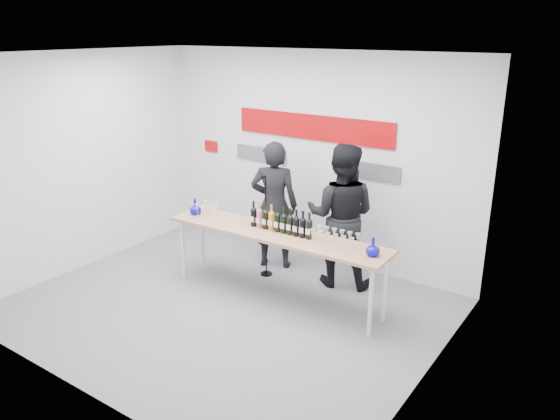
{
  "coord_description": "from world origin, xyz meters",
  "views": [
    {
      "loc": [
        3.94,
        -4.52,
        3.27
      ],
      "look_at": [
        0.34,
        0.68,
        1.15
      ],
      "focal_mm": 35.0,
      "sensor_mm": 36.0,
      "label": 1
    }
  ],
  "objects_px": {
    "mic_stand": "(266,245)",
    "tasting_table": "(275,238)",
    "presenter_right": "(341,216)",
    "presenter_left": "(274,205)"
  },
  "relations": [
    {
      "from": "tasting_table",
      "to": "presenter_left",
      "type": "distance_m",
      "value": 1.01
    },
    {
      "from": "presenter_left",
      "to": "presenter_right",
      "type": "bearing_deg",
      "value": 156.99
    },
    {
      "from": "tasting_table",
      "to": "presenter_left",
      "type": "xyz_separation_m",
      "value": [
        -0.59,
        0.82,
        0.09
      ]
    },
    {
      "from": "presenter_right",
      "to": "mic_stand",
      "type": "xyz_separation_m",
      "value": [
        -0.95,
        -0.36,
        -0.51
      ]
    },
    {
      "from": "mic_stand",
      "to": "tasting_table",
      "type": "bearing_deg",
      "value": -26.77
    },
    {
      "from": "presenter_left",
      "to": "mic_stand",
      "type": "distance_m",
      "value": 0.58
    },
    {
      "from": "presenter_right",
      "to": "mic_stand",
      "type": "relative_size",
      "value": 1.32
    },
    {
      "from": "presenter_left",
      "to": "mic_stand",
      "type": "bearing_deg",
      "value": 81.34
    },
    {
      "from": "tasting_table",
      "to": "presenter_right",
      "type": "bearing_deg",
      "value": 60.58
    },
    {
      "from": "tasting_table",
      "to": "presenter_right",
      "type": "xyz_separation_m",
      "value": [
        0.45,
        0.84,
        0.13
      ]
    }
  ]
}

